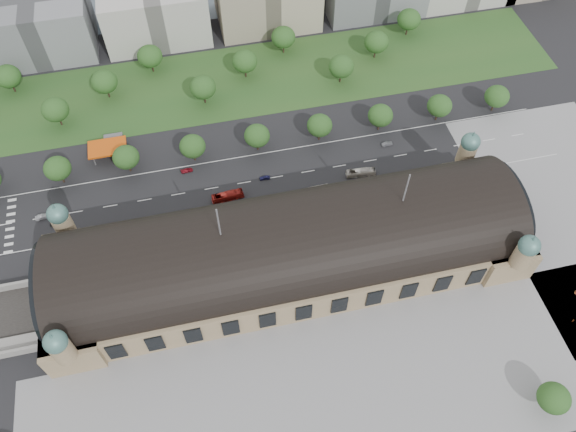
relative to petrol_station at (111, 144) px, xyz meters
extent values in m
plane|color=black|center=(53.91, -65.28, -2.95)|extent=(900.00, 900.00, 0.00)
cube|color=#9E8562|center=(53.91, -65.28, 3.05)|extent=(150.00, 40.00, 12.00)
cube|color=#9E8562|center=(-13.09, -65.28, 3.05)|extent=(16.00, 43.00, 12.00)
cube|color=#9E8562|center=(120.91, -65.28, 3.05)|extent=(16.00, 43.00, 12.00)
cylinder|color=black|center=(53.91, -65.28, 9.05)|extent=(144.00, 37.60, 37.60)
cylinder|color=black|center=(-19.09, -65.28, 11.05)|extent=(1.20, 32.00, 32.00)
cylinder|color=black|center=(126.91, -65.28, 11.05)|extent=(1.20, 32.00, 32.00)
cylinder|color=#9E8562|center=(-13.09, -44.28, 13.05)|extent=(6.00, 6.00, 8.00)
sphere|color=#4A776F|center=(-13.09, -44.28, 18.55)|extent=(6.40, 6.40, 6.40)
cone|color=#4A776F|center=(-13.09, -44.28, 22.55)|extent=(1.00, 1.00, 2.50)
cylinder|color=#9E8562|center=(120.91, -44.28, 13.05)|extent=(6.00, 6.00, 8.00)
sphere|color=#4A776F|center=(120.91, -44.28, 18.55)|extent=(6.40, 6.40, 6.40)
cone|color=#4A776F|center=(120.91, -44.28, 22.55)|extent=(1.00, 1.00, 2.50)
cylinder|color=#9E8562|center=(-13.09, -86.28, 13.05)|extent=(6.00, 6.00, 8.00)
sphere|color=#4A776F|center=(-13.09, -86.28, 18.55)|extent=(6.40, 6.40, 6.40)
cone|color=#4A776F|center=(-13.09, -86.28, 22.55)|extent=(1.00, 1.00, 2.50)
cylinder|color=#9E8562|center=(120.91, -86.28, 13.05)|extent=(6.00, 6.00, 8.00)
sphere|color=#4A776F|center=(120.91, -86.28, 18.55)|extent=(6.40, 6.40, 6.40)
cone|color=#4A776F|center=(120.91, -86.28, 22.55)|extent=(1.00, 1.00, 2.50)
cylinder|color=#59595B|center=(33.91, -65.28, 28.55)|extent=(0.50, 0.50, 12.00)
cylinder|color=#59595B|center=(88.91, -65.28, 28.55)|extent=(0.50, 0.50, 12.00)
cube|color=gray|center=(63.91, -109.28, -2.95)|extent=(190.00, 48.00, 0.12)
cube|color=gray|center=(156.91, -65.28, -2.95)|extent=(56.00, 100.00, 0.12)
cube|color=black|center=(33.91, -27.28, -2.95)|extent=(260.00, 26.00, 0.10)
cube|color=#265020|center=(38.91, 27.72, -2.95)|extent=(300.00, 45.00, 0.10)
cube|color=#CC4B0C|center=(-1.09, -3.28, 1.75)|extent=(14.00, 9.00, 0.70)
cube|color=#59595B|center=(0.91, 2.72, -1.35)|extent=(7.00, 5.00, 3.20)
cylinder|color=#59595B|center=(-6.59, -0.08, -0.75)|extent=(0.50, 0.50, 4.40)
cylinder|color=#59595B|center=(4.41, -0.08, -0.75)|extent=(0.50, 0.50, 4.40)
cylinder|color=#59595B|center=(-6.59, -6.48, -0.75)|extent=(0.50, 0.50, 4.40)
cylinder|color=#59595B|center=(4.41, -6.48, -0.75)|extent=(0.50, 0.50, 4.40)
cube|color=gray|center=(-26.09, 67.72, 9.05)|extent=(45.00, 32.00, 24.00)
cube|color=#B7B3AD|center=(23.91, 67.72, 9.05)|extent=(45.00, 32.00, 24.00)
cylinder|color=#2D2116|center=(-18.09, -12.28, -0.79)|extent=(0.70, 0.70, 4.32)
ellipsoid|color=#234819|center=(-18.09, -12.28, 4.49)|extent=(9.60, 9.60, 8.16)
cylinder|color=#2D2116|center=(5.91, -12.28, -0.79)|extent=(0.70, 0.70, 4.32)
ellipsoid|color=#234819|center=(5.91, -12.28, 4.49)|extent=(9.60, 9.60, 8.16)
cylinder|color=#2D2116|center=(29.91, -12.28, -0.79)|extent=(0.70, 0.70, 4.32)
ellipsoid|color=#234819|center=(29.91, -12.28, 4.49)|extent=(9.60, 9.60, 8.16)
cylinder|color=#2D2116|center=(53.91, -12.28, -0.79)|extent=(0.70, 0.70, 4.32)
ellipsoid|color=#234819|center=(53.91, -12.28, 4.49)|extent=(9.60, 9.60, 8.16)
cylinder|color=#2D2116|center=(77.91, -12.28, -0.79)|extent=(0.70, 0.70, 4.32)
ellipsoid|color=#234819|center=(77.91, -12.28, 4.49)|extent=(9.60, 9.60, 8.16)
cylinder|color=#2D2116|center=(101.91, -12.28, -0.79)|extent=(0.70, 0.70, 4.32)
ellipsoid|color=#234819|center=(101.91, -12.28, 4.49)|extent=(9.60, 9.60, 8.16)
cylinder|color=#2D2116|center=(125.91, -12.28, -0.79)|extent=(0.70, 0.70, 4.32)
ellipsoid|color=#234819|center=(125.91, -12.28, 4.49)|extent=(9.60, 9.60, 8.16)
cylinder|color=#2D2116|center=(149.91, -12.28, -0.79)|extent=(0.70, 0.70, 4.32)
ellipsoid|color=#234819|center=(149.91, -12.28, 4.49)|extent=(9.60, 9.60, 8.16)
cylinder|color=#2D2116|center=(-38.09, 41.72, -0.61)|extent=(0.70, 0.70, 4.68)
ellipsoid|color=#234819|center=(-38.09, 41.72, 5.11)|extent=(10.40, 10.40, 8.84)
cylinder|color=#2D2116|center=(-19.09, 17.72, -0.61)|extent=(0.70, 0.70, 4.68)
ellipsoid|color=#234819|center=(-19.09, 17.72, 5.11)|extent=(10.40, 10.40, 8.84)
cylinder|color=#2D2116|center=(-0.09, 29.72, -0.61)|extent=(0.70, 0.70, 4.68)
ellipsoid|color=#234819|center=(-0.09, 29.72, 5.11)|extent=(10.40, 10.40, 8.84)
cylinder|color=#2D2116|center=(18.91, 41.72, -0.61)|extent=(0.70, 0.70, 4.68)
ellipsoid|color=#234819|center=(18.91, 41.72, 5.11)|extent=(10.40, 10.40, 8.84)
cylinder|color=#2D2116|center=(37.91, 17.72, -0.61)|extent=(0.70, 0.70, 4.68)
ellipsoid|color=#234819|center=(37.91, 17.72, 5.11)|extent=(10.40, 10.40, 8.84)
cylinder|color=#2D2116|center=(56.91, 29.72, -0.61)|extent=(0.70, 0.70, 4.68)
ellipsoid|color=#234819|center=(56.91, 29.72, 5.11)|extent=(10.40, 10.40, 8.84)
cylinder|color=#2D2116|center=(75.91, 41.72, -0.61)|extent=(0.70, 0.70, 4.68)
ellipsoid|color=#234819|center=(75.91, 41.72, 5.11)|extent=(10.40, 10.40, 8.84)
cylinder|color=#2D2116|center=(94.91, 17.72, -0.61)|extent=(0.70, 0.70, 4.68)
ellipsoid|color=#234819|center=(94.91, 17.72, 5.11)|extent=(10.40, 10.40, 8.84)
cylinder|color=#2D2116|center=(113.91, 29.72, -0.61)|extent=(0.70, 0.70, 4.68)
ellipsoid|color=#234819|center=(113.91, 29.72, 5.11)|extent=(10.40, 10.40, 8.84)
cylinder|color=#2D2116|center=(132.91, 41.72, -0.61)|extent=(0.70, 0.70, 4.68)
ellipsoid|color=#234819|center=(132.91, 41.72, 5.11)|extent=(10.40, 10.40, 8.84)
cylinder|color=#2D2116|center=(113.91, -125.28, -0.97)|extent=(0.70, 0.70, 3.96)
ellipsoid|color=#234819|center=(113.91, -125.28, 3.87)|extent=(9.00, 9.00, 7.65)
imported|color=gray|center=(-25.10, -27.39, -2.16)|extent=(4.96, 2.30, 1.58)
imported|color=black|center=(-19.73, -30.99, -2.18)|extent=(5.63, 2.70, 1.55)
imported|color=maroon|center=(26.24, -17.32, -2.31)|extent=(4.55, 2.21, 1.28)
imported|color=#191845|center=(53.62, -27.13, -2.29)|extent=(3.95, 1.75, 1.32)
imported|color=#56575D|center=(102.64, -21.11, -2.25)|extent=(4.30, 1.71, 1.39)
imported|color=white|center=(129.62, -33.49, -2.15)|extent=(5.83, 2.81, 1.60)
imported|color=black|center=(-21.69, -42.95, -2.19)|extent=(4.79, 3.64, 1.51)
imported|color=maroon|center=(-3.51, -40.28, -2.26)|extent=(5.40, 4.68, 1.38)
imported|color=#1B284C|center=(11.46, -40.28, -2.19)|extent=(5.61, 4.41, 1.52)
imported|color=#515258|center=(-11.37, -40.48, -2.24)|extent=(4.40, 3.69, 1.42)
imported|color=silver|center=(-3.28, -44.28, -2.18)|extent=(4.88, 3.49, 1.53)
imported|color=#909398|center=(16.67, -44.28, -2.21)|extent=(5.67, 5.28, 1.48)
imported|color=black|center=(35.91, -40.28, -2.18)|extent=(5.54, 4.80, 1.53)
imported|color=#B1221C|center=(39.03, -33.28, -1.36)|extent=(11.61, 3.52, 3.19)
imported|color=beige|center=(68.64, -38.28, -1.22)|extent=(12.51, 3.32, 3.46)
imported|color=silver|center=(88.29, -33.28, -1.44)|extent=(11.01, 3.44, 3.02)
imported|color=gray|center=(134.43, -103.72, -2.15)|extent=(0.67, 0.69, 1.60)
camera|label=1|loc=(32.98, -156.51, 155.85)|focal=35.00mm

